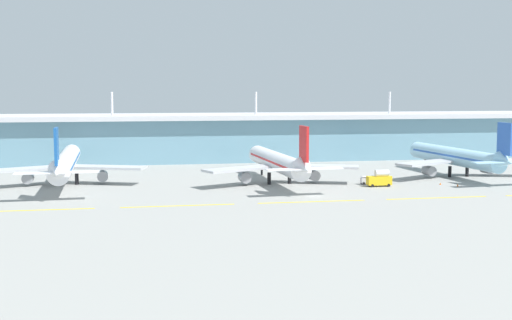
# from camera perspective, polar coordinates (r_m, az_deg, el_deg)

# --- Properties ---
(ground_plane) EXTENTS (600.00, 600.00, 0.00)m
(ground_plane) POSITION_cam_1_polar(r_m,az_deg,el_deg) (179.18, 5.03, -3.10)
(ground_plane) COLOR gray
(terminal_building) EXTENTS (288.00, 34.00, 27.52)m
(terminal_building) POSITION_cam_1_polar(r_m,az_deg,el_deg) (270.82, -0.22, 2.06)
(terminal_building) COLOR #6693A8
(terminal_building) RESTS_ON ground
(airliner_near) EXTENTS (48.77, 72.22, 18.90)m
(airliner_near) POSITION_cam_1_polar(r_m,az_deg,el_deg) (207.87, -16.02, -0.25)
(airliner_near) COLOR white
(airliner_near) RESTS_ON ground
(airliner_middle) EXTENTS (48.70, 60.39, 18.90)m
(airliner_middle) POSITION_cam_1_polar(r_m,az_deg,el_deg) (201.54, 1.91, -0.21)
(airliner_middle) COLOR white
(airliner_middle) RESTS_ON ground
(airliner_far) EXTENTS (48.59, 59.40, 18.90)m
(airliner_far) POSITION_cam_1_polar(r_m,az_deg,el_deg) (227.55, 16.82, 0.26)
(airliner_far) COLOR #9ED1EA
(airliner_far) RESTS_ON ground
(taxiway_stripe_west) EXTENTS (28.00, 0.70, 0.04)m
(taxiway_stripe_west) POSITION_cam_1_polar(r_m,az_deg,el_deg) (166.41, -18.51, -4.11)
(taxiway_stripe_west) COLOR yellow
(taxiway_stripe_west) RESTS_ON ground
(taxiway_stripe_mid_west) EXTENTS (28.00, 0.70, 0.04)m
(taxiway_stripe_mid_west) POSITION_cam_1_polar(r_m,az_deg,el_deg) (164.83, -6.71, -3.92)
(taxiway_stripe_mid_west) COLOR yellow
(taxiway_stripe_mid_west) RESTS_ON ground
(taxiway_stripe_centre) EXTENTS (28.00, 0.70, 0.04)m
(taxiway_stripe_centre) POSITION_cam_1_polar(r_m,az_deg,el_deg) (170.18, 4.82, -3.59)
(taxiway_stripe_centre) COLOR yellow
(taxiway_stripe_centre) RESTS_ON ground
(taxiway_stripe_mid_east) EXTENTS (28.00, 0.70, 0.04)m
(taxiway_stripe_mid_east) POSITION_cam_1_polar(r_m,az_deg,el_deg) (181.83, 15.24, -3.16)
(taxiway_stripe_mid_east) COLOR yellow
(taxiway_stripe_mid_east) RESTS_ON ground
(baggage_cart) EXTENTS (3.66, 2.08, 2.48)m
(baggage_cart) POSITION_cam_1_polar(r_m,az_deg,el_deg) (202.67, 9.48, -1.73)
(baggage_cart) COLOR silver
(baggage_cart) RESTS_ON ground
(fuel_truck) EXTENTS (7.23, 2.76, 4.95)m
(fuel_truck) POSITION_cam_1_polar(r_m,az_deg,el_deg) (199.20, 10.58, -1.60)
(fuel_truck) COLOR gold
(fuel_truck) RESTS_ON ground
(pushback_tug) EXTENTS (2.95, 4.65, 1.85)m
(pushback_tug) POSITION_cam_1_polar(r_m,az_deg,el_deg) (207.14, 11.10, -1.64)
(pushback_tug) COLOR #333842
(pushback_tug) RESTS_ON ground
(safety_cone_left_wingtip) EXTENTS (0.56, 0.56, 0.70)m
(safety_cone_left_wingtip) POSITION_cam_1_polar(r_m,az_deg,el_deg) (204.97, 16.92, -2.08)
(safety_cone_left_wingtip) COLOR orange
(safety_cone_left_wingtip) RESTS_ON ground
(safety_cone_nose_front) EXTENTS (0.56, 0.56, 0.70)m
(safety_cone_nose_front) POSITION_cam_1_polar(r_m,az_deg,el_deg) (207.07, 15.54, -1.96)
(safety_cone_nose_front) COLOR orange
(safety_cone_nose_front) RESTS_ON ground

